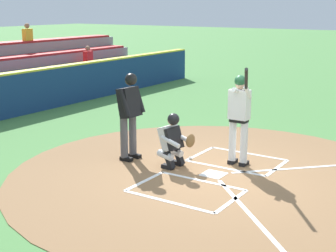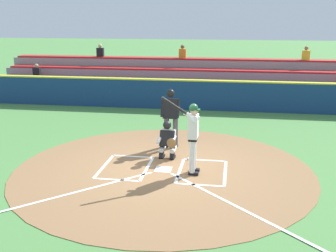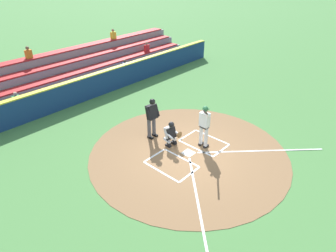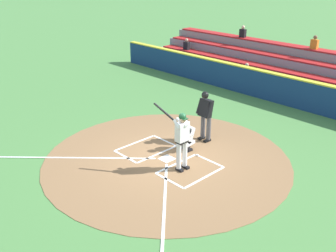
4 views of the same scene
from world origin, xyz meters
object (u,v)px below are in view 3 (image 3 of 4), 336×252
catcher (171,133)px  baseball (181,139)px  batter (204,124)px  plate_umpire (152,115)px

catcher → baseball: bearing=175.4°
batter → baseball: batter is taller
catcher → plate_umpire: 1.15m
catcher → baseball: 0.82m
batter → baseball: 1.48m
batter → catcher: batter is taller
batter → baseball: bearing=-77.9°
batter → catcher: bearing=-52.4°
batter → plate_umpire: bearing=-67.1°
catcher → plate_umpire: size_ratio=0.61×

